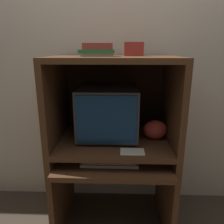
# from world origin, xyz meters

# --- Properties ---
(wall_back) EXTENTS (6.00, 0.06, 2.60)m
(wall_back) POSITION_xyz_m (0.00, 0.70, 1.30)
(wall_back) COLOR beige
(wall_back) RESTS_ON ground_plane
(desk_base) EXTENTS (0.89, 0.70, 0.64)m
(desk_base) POSITION_xyz_m (0.00, 0.27, 0.39)
(desk_base) COLOR #4C2D19
(desk_base) RESTS_ON ground_plane
(desk_monitor_shelf) EXTENTS (0.89, 0.64, 0.11)m
(desk_monitor_shelf) POSITION_xyz_m (0.00, 0.32, 0.73)
(desk_monitor_shelf) COLOR #4C2D19
(desk_monitor_shelf) RESTS_ON desk_base
(hutch_upper) EXTENTS (0.89, 0.64, 0.61)m
(hutch_upper) POSITION_xyz_m (0.00, 0.35, 1.15)
(hutch_upper) COLOR #4C2D19
(hutch_upper) RESTS_ON desk_monitor_shelf
(crt_monitor) EXTENTS (0.44, 0.46, 0.39)m
(crt_monitor) POSITION_xyz_m (-0.05, 0.37, 0.95)
(crt_monitor) COLOR #333338
(crt_monitor) RESTS_ON desk_monitor_shelf
(keyboard) EXTENTS (0.39, 0.15, 0.03)m
(keyboard) POSITION_xyz_m (-0.02, 0.14, 0.65)
(keyboard) COLOR beige
(keyboard) RESTS_ON desk_base
(mouse) EXTENTS (0.07, 0.05, 0.03)m
(mouse) POSITION_xyz_m (0.23, 0.15, 0.66)
(mouse) COLOR #B7B7B7
(mouse) RESTS_ON desk_base
(snack_bag) EXTENTS (0.18, 0.13, 0.15)m
(snack_bag) POSITION_xyz_m (0.31, 0.33, 0.83)
(snack_bag) COLOR #BC382D
(snack_bag) RESTS_ON desk_monitor_shelf
(book_stack) EXTENTS (0.22, 0.17, 0.08)m
(book_stack) POSITION_xyz_m (-0.11, 0.24, 1.40)
(book_stack) COLOR beige
(book_stack) RESTS_ON hutch_upper
(paper_card) EXTENTS (0.16, 0.10, 0.00)m
(paper_card) POSITION_xyz_m (0.13, 0.09, 0.76)
(paper_card) COLOR beige
(paper_card) RESTS_ON desk_monitor_shelf
(storage_box) EXTENTS (0.13, 0.11, 0.09)m
(storage_box) POSITION_xyz_m (0.14, 0.38, 1.41)
(storage_box) COLOR maroon
(storage_box) RESTS_ON hutch_upper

